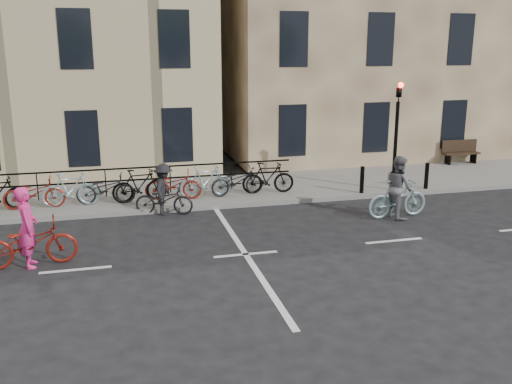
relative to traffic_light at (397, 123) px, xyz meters
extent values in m
plane|color=black|center=(-6.20, -4.34, -2.45)|extent=(120.00, 120.00, 0.00)
cube|color=slate|center=(-10.20, 1.66, -2.38)|extent=(46.00, 4.00, 0.15)
cube|color=#846B4F|center=(2.80, 8.66, 3.70)|extent=(14.00, 10.00, 12.00)
cylinder|color=black|center=(0.00, 0.01, -0.80)|extent=(0.12, 0.12, 3.00)
imported|color=black|center=(0.00, 0.01, 1.15)|extent=(0.15, 0.18, 0.90)
sphere|color=#FF0C05|center=(0.00, -0.11, 1.25)|extent=(0.18, 0.18, 0.18)
cylinder|color=black|center=(-1.20, -0.09, -1.85)|extent=(0.14, 0.14, 0.90)
cylinder|color=black|center=(1.20, -0.09, -1.85)|extent=(0.14, 0.14, 0.90)
cube|color=black|center=(4.20, 3.31, -2.10)|extent=(0.06, 0.38, 0.40)
cube|color=black|center=(5.40, 3.31, -2.10)|extent=(0.06, 0.38, 0.40)
cube|color=black|center=(4.80, 3.31, -1.87)|extent=(1.60, 0.40, 0.06)
cube|color=black|center=(4.80, 3.49, -1.58)|extent=(1.60, 0.06, 0.50)
cube|color=black|center=(-8.97, 1.56, -1.83)|extent=(11.45, 0.04, 0.95)
imported|color=maroon|center=(-11.60, 0.66, -1.83)|extent=(1.80, 0.63, 0.95)
imported|color=#7FA3A7|center=(-10.55, 0.66, -1.78)|extent=(1.75, 0.49, 1.05)
imported|color=black|center=(-9.50, 0.66, -1.83)|extent=(1.80, 0.63, 0.95)
imported|color=black|center=(-8.45, 0.66, -1.78)|extent=(1.75, 0.49, 1.05)
imported|color=maroon|center=(-7.40, 0.66, -1.83)|extent=(1.80, 0.63, 0.95)
imported|color=#7FA3A7|center=(-6.35, 0.66, -1.78)|extent=(1.75, 0.49, 1.05)
imported|color=black|center=(-5.30, 0.66, -1.83)|extent=(1.80, 0.63, 0.95)
imported|color=black|center=(-4.25, 0.66, -1.78)|extent=(1.75, 0.49, 1.05)
imported|color=maroon|center=(-11.21, -3.82, -1.89)|extent=(2.19, 0.94, 1.12)
imported|color=#F02A81|center=(-11.21, -3.82, -1.50)|extent=(0.52, 0.73, 1.90)
imported|color=#7FA3A7|center=(-1.13, -2.46, -1.88)|extent=(1.96, 0.68, 1.15)
imported|color=slate|center=(-1.13, -2.46, -1.52)|extent=(0.77, 0.95, 1.86)
imported|color=black|center=(-7.80, -0.44, -1.99)|extent=(1.85, 1.09, 0.92)
imported|color=black|center=(-7.80, -0.44, -1.68)|extent=(0.85, 1.13, 1.55)
camera|label=1|loc=(-9.19, -17.13, 2.59)|focal=40.00mm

